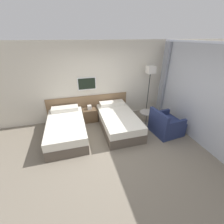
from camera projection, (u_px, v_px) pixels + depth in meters
name	position (u px, v px, depth m)	size (l,w,h in m)	color
ground_plane	(118.00, 148.00, 4.18)	(16.00, 16.00, 0.00)	slate
wall_headboard	(100.00, 83.00, 5.33)	(10.00, 0.10, 2.70)	beige
wall_window	(204.00, 97.00, 4.02)	(0.21, 4.52, 2.70)	white
bed_near_door	(66.00, 128.00, 4.58)	(1.10, 2.00, 0.66)	brown
bed_near_window	(118.00, 121.00, 4.98)	(1.10, 2.00, 0.66)	brown
nightstand	(90.00, 115.00, 5.44)	(0.52, 0.39, 0.61)	brown
floor_lamp	(150.00, 73.00, 5.23)	(0.28, 0.28, 1.89)	black
side_table	(147.00, 116.00, 5.16)	(0.49, 0.49, 0.49)	gray
armchair	(166.00, 125.00, 4.74)	(0.92, 0.91, 0.81)	navy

